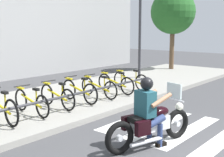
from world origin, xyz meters
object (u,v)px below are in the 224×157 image
(bicycle_6, at_px, (115,83))
(bike_rack, at_px, (82,93))
(bicycle_2, at_px, (31,102))
(tree_near_rack, at_px, (173,12))
(bicycle_5, at_px, (99,87))
(bicycle_1, at_px, (0,108))
(motorcycle, at_px, (151,124))
(rider, at_px, (148,107))
(street_lamp, at_px, (140,23))
(bicycle_7, at_px, (130,80))
(bicycle_3, at_px, (57,96))
(bicycle_4, at_px, (79,91))

(bicycle_6, distance_m, bike_rack, 2.27)
(bicycle_2, distance_m, bike_rack, 1.43)
(tree_near_rack, bearing_deg, bicycle_5, -168.14)
(bicycle_1, height_order, bicycle_2, bicycle_1)
(bicycle_2, bearing_deg, bicycle_5, 0.01)
(motorcycle, xyz_separation_m, rider, (-0.07, 0.02, 0.37))
(bicycle_1, relative_size, street_lamp, 0.40)
(rider, height_order, bike_rack, rider)
(rider, xyz_separation_m, bicycle_7, (3.96, 3.37, -0.34))
(bicycle_1, bearing_deg, bicycle_5, 0.02)
(street_lamp, relative_size, tree_near_rack, 0.97)
(bicycle_1, bearing_deg, rider, -68.65)
(bicycle_3, bearing_deg, bicycle_2, 179.96)
(bicycle_5, bearing_deg, rider, -123.13)
(street_lamp, bearing_deg, bicycle_1, -170.72)
(bicycle_2, xyz_separation_m, bicycle_6, (3.52, -0.00, 0.01))
(rider, xyz_separation_m, bike_rack, (0.88, 2.82, -0.25))
(bicycle_4, relative_size, bike_rack, 0.25)
(motorcycle, distance_m, tree_near_rack, 11.53)
(rider, xyz_separation_m, street_lamp, (6.34, 4.62, 1.81))
(bicycle_6, relative_size, bicycle_7, 1.02)
(motorcycle, bearing_deg, bicycle_7, 41.15)
(bicycle_2, xyz_separation_m, bicycle_5, (2.64, 0.00, -0.00))
(bike_rack, xyz_separation_m, street_lamp, (5.46, 1.80, 2.07))
(rider, xyz_separation_m, bicycle_1, (-1.32, 3.37, -0.32))
(motorcycle, relative_size, bicycle_1, 1.24)
(bicycle_3, distance_m, tree_near_rack, 10.14)
(rider, height_order, street_lamp, street_lamp)
(motorcycle, distance_m, bicycle_1, 3.67)
(bicycle_7, height_order, street_lamp, street_lamp)
(bicycle_3, relative_size, bicycle_7, 0.97)
(rider, distance_m, bicycle_2, 3.42)
(bicycle_5, distance_m, bike_rack, 1.43)
(rider, bearing_deg, bicycle_2, 97.40)
(bicycle_6, distance_m, street_lamp, 4.10)
(bicycle_1, bearing_deg, bicycle_2, 0.07)
(bicycle_6, bearing_deg, street_lamp, 20.97)
(bicycle_1, bearing_deg, tree_near_rack, 8.26)
(bicycle_3, distance_m, bicycle_7, 3.52)
(bicycle_6, height_order, bike_rack, bicycle_6)
(rider, distance_m, bike_rack, 2.96)
(bike_rack, bearing_deg, bicycle_7, 10.22)
(rider, relative_size, bicycle_3, 0.89)
(rider, relative_size, bicycle_6, 0.84)
(tree_near_rack, bearing_deg, bicycle_7, -164.86)
(rider, distance_m, bicycle_4, 3.63)
(bicycle_2, bearing_deg, bicycle_3, -0.04)
(bike_rack, bearing_deg, tree_near_rack, 13.51)
(rider, height_order, bicycle_3, rider)
(rider, bearing_deg, bike_rack, 72.64)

